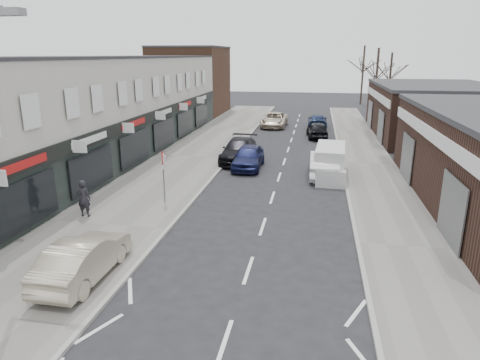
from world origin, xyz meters
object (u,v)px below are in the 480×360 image
at_px(parked_car_left_b, 239,150).
at_px(pedestrian, 84,198).
at_px(parked_car_left_c, 274,120).
at_px(parked_car_right_b, 317,130).
at_px(parked_car_right_c, 317,121).
at_px(sedan_on_pavement, 84,258).
at_px(parked_car_left_a, 248,157).
at_px(warning_sign, 164,162).
at_px(parked_car_right_a, 324,164).
at_px(white_van, 330,162).

bearing_deg(parked_car_left_b, pedestrian, -112.90).
height_order(parked_car_left_b, parked_car_left_c, parked_car_left_b).
height_order(parked_car_right_b, parked_car_right_c, parked_car_right_b).
xyz_separation_m(sedan_on_pavement, parked_car_left_c, (3.00, 32.50, -0.08)).
height_order(pedestrian, parked_car_right_b, pedestrian).
bearing_deg(parked_car_right_b, parked_car_left_a, 63.52).
distance_m(parked_car_left_c, parked_car_right_c, 4.41).
relative_size(parked_car_left_b, parked_car_right_c, 1.16).
bearing_deg(warning_sign, parked_car_left_c, 83.20).
bearing_deg(parked_car_left_b, sedan_on_pavement, -97.36).
bearing_deg(warning_sign, sedan_on_pavement, -90.31).
distance_m(pedestrian, parked_car_right_a, 14.12).
xyz_separation_m(warning_sign, parked_car_left_c, (2.96, 24.83, -1.47)).
xyz_separation_m(sedan_on_pavement, parked_car_left_b, (2.07, 17.25, -0.04)).
distance_m(sedan_on_pavement, parked_car_right_b, 28.10).
xyz_separation_m(warning_sign, parked_car_left_a, (2.96, 7.80, -1.44)).
height_order(pedestrian, parked_car_left_c, pedestrian).
bearing_deg(parked_car_right_b, warning_sign, 63.50).
bearing_deg(parked_car_right_c, white_van, 92.03).
bearing_deg(parked_car_left_a, warning_sign, -110.93).
distance_m(white_van, parked_car_right_b, 12.79).
height_order(sedan_on_pavement, parked_car_left_b, parked_car_left_b).
distance_m(parked_car_right_a, parked_car_right_c, 18.56).
bearing_deg(parked_car_left_c, parked_car_right_a, -73.52).
relative_size(sedan_on_pavement, pedestrian, 2.47).
distance_m(warning_sign, parked_car_left_a, 8.47).
bearing_deg(white_van, pedestrian, -137.13).
relative_size(sedan_on_pavement, parked_car_right_c, 0.91).
relative_size(warning_sign, pedestrian, 1.57).
bearing_deg(parked_car_left_b, parked_car_right_c, 70.59).
bearing_deg(parked_car_left_c, pedestrian, -100.69).
distance_m(parked_car_left_a, parked_car_right_c, 17.92).
distance_m(white_van, pedestrian, 14.43).
relative_size(parked_car_left_a, parked_car_left_c, 0.84).
xyz_separation_m(sedan_on_pavement, parked_car_right_a, (7.87, 14.29, -0.02)).
height_order(sedan_on_pavement, parked_car_right_a, parked_car_right_a).
bearing_deg(parked_car_right_c, warning_sign, 73.16).
bearing_deg(warning_sign, pedestrian, -139.65).
bearing_deg(pedestrian, white_van, -140.46).
relative_size(warning_sign, white_van, 0.55).
xyz_separation_m(warning_sign, white_van, (8.19, 6.68, -1.32)).
xyz_separation_m(parked_car_left_a, parked_car_left_c, (0.00, 17.03, -0.02)).
relative_size(sedan_on_pavement, parked_car_left_c, 0.80).
bearing_deg(parked_car_right_b, parked_car_left_b, 55.84).
xyz_separation_m(sedan_on_pavement, parked_car_left_a, (3.00, 15.47, -0.06)).
bearing_deg(parked_car_left_b, white_van, -25.66).
distance_m(sedan_on_pavement, parked_car_right_a, 16.32).
bearing_deg(white_van, warning_sign, -137.44).
height_order(warning_sign, parked_car_right_a, warning_sign).
relative_size(white_van, parked_car_right_c, 1.05).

